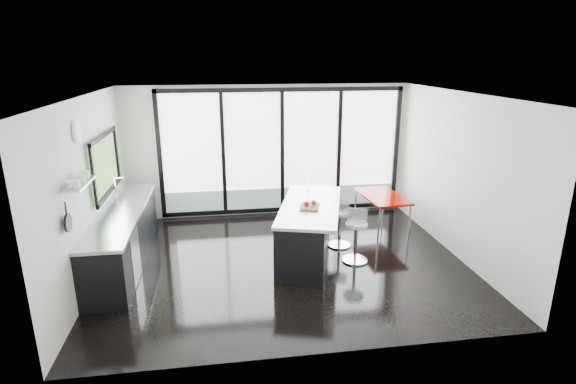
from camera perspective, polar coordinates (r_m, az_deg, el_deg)
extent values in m
cube|color=black|center=(7.74, -0.40, -8.85)|extent=(6.00, 5.00, 0.00)
cube|color=white|center=(6.99, -0.45, 12.29)|extent=(6.00, 5.00, 0.00)
cube|color=silver|center=(9.65, -2.56, 5.18)|extent=(6.00, 0.00, 2.80)
cube|color=white|center=(9.65, -0.76, 5.20)|extent=(5.00, 0.02, 2.50)
cube|color=gray|center=(9.88, -0.71, -0.70)|extent=(5.00, 0.02, 0.44)
cube|color=black|center=(9.53, -8.22, 4.87)|extent=(0.08, 0.04, 2.50)
cube|color=black|center=(9.62, -0.73, 5.15)|extent=(0.08, 0.04, 2.50)
cube|color=black|center=(9.86, 6.51, 5.35)|extent=(0.08, 0.04, 2.50)
cube|color=silver|center=(4.92, 3.78, -6.72)|extent=(6.00, 0.00, 2.80)
cube|color=silver|center=(7.45, -23.93, 0.12)|extent=(0.00, 5.00, 2.80)
cube|color=#608D48|center=(8.23, -22.35, 3.27)|extent=(0.02, 1.60, 0.90)
cube|color=#AAADAF|center=(6.53, -25.03, 0.97)|extent=(0.25, 0.80, 0.03)
cylinder|color=white|center=(6.96, -25.24, 6.93)|extent=(0.04, 0.30, 0.30)
cylinder|color=black|center=(6.30, -26.15, -3.55)|extent=(0.03, 0.24, 0.24)
cube|color=silver|center=(8.21, 20.80, 1.95)|extent=(0.00, 5.00, 2.80)
cube|color=black|center=(8.04, -20.16, -5.54)|extent=(0.65, 3.20, 0.87)
cube|color=#AAADAF|center=(7.88, -20.50, -2.45)|extent=(0.69, 3.24, 0.05)
cube|color=#AAADAF|center=(8.35, -19.85, -1.32)|extent=(0.45, 0.48, 0.06)
cylinder|color=silver|center=(8.31, -21.03, 0.24)|extent=(0.02, 0.02, 0.44)
cube|color=#AAADAF|center=(7.31, -18.81, -7.82)|extent=(0.03, 0.60, 0.80)
cube|color=black|center=(7.84, 2.22, -4.98)|extent=(1.35, 2.36, 0.88)
cube|color=#AAADAF|center=(7.67, 2.87, -1.77)|extent=(1.57, 2.47, 0.05)
cube|color=#976A42|center=(7.51, 2.78, -1.85)|extent=(0.41, 0.48, 0.03)
sphere|color=maroon|center=(7.45, 2.36, -1.52)|extent=(0.11, 0.11, 0.09)
sphere|color=brown|center=(7.54, 3.28, -1.33)|extent=(0.11, 0.11, 0.09)
cylinder|color=silver|center=(8.35, 2.63, 1.02)|extent=(0.09, 0.09, 0.28)
cylinder|color=silver|center=(7.71, 8.59, -6.31)|extent=(0.56, 0.56, 0.69)
cylinder|color=silver|center=(8.28, 6.58, -4.67)|extent=(0.51, 0.51, 0.67)
cube|color=#910B00|center=(9.27, 11.75, -2.45)|extent=(0.84, 1.34, 0.69)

